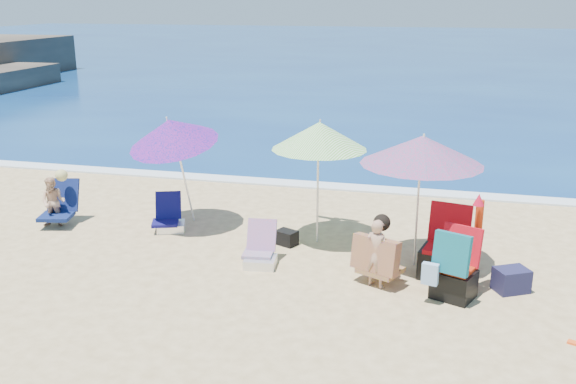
% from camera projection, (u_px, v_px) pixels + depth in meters
% --- Properties ---
extents(ground, '(120.00, 120.00, 0.00)m').
position_uv_depth(ground, '(292.00, 286.00, 9.25)').
color(ground, '#D8BC84').
rests_on(ground, ground).
extents(sea, '(120.00, 80.00, 0.12)m').
position_uv_depth(sea, '(424.00, 50.00, 51.07)').
color(sea, navy).
rests_on(sea, ground).
extents(foam, '(120.00, 0.50, 0.04)m').
position_uv_depth(foam, '(346.00, 187.00, 13.99)').
color(foam, white).
rests_on(foam, ground).
extents(umbrella_turquoise, '(2.03, 2.03, 2.09)m').
position_uv_depth(umbrella_turquoise, '(422.00, 150.00, 9.43)').
color(umbrella_turquoise, silver).
rests_on(umbrella_turquoise, ground).
extents(umbrella_striped, '(2.06, 2.06, 2.09)m').
position_uv_depth(umbrella_striped, '(319.00, 136.00, 10.44)').
color(umbrella_striped, silver).
rests_on(umbrella_striped, ground).
extents(umbrella_blue, '(1.99, 2.03, 2.14)m').
position_uv_depth(umbrella_blue, '(172.00, 132.00, 11.10)').
color(umbrella_blue, white).
rests_on(umbrella_blue, ground).
extents(furled_umbrella, '(0.19, 0.31, 1.45)m').
position_uv_depth(furled_umbrella, '(477.00, 236.00, 8.95)').
color(furled_umbrella, '#B82E0D').
rests_on(furled_umbrella, ground).
extents(chair_navy, '(0.66, 0.72, 0.65)m').
position_uv_depth(chair_navy, '(169.00, 221.00, 11.45)').
color(chair_navy, '#0F0D4B').
rests_on(chair_navy, ground).
extents(chair_rainbow, '(0.57, 0.68, 0.65)m').
position_uv_depth(chair_rainbow, '(260.00, 254.00, 9.97)').
color(chair_rainbow, '#CD484D').
rests_on(chair_rainbow, ground).
extents(camp_chair_left, '(0.78, 0.74, 1.07)m').
position_uv_depth(camp_chair_left, '(443.00, 256.00, 9.49)').
color(camp_chair_left, '#B40C13').
rests_on(camp_chair_left, ground).
extents(camp_chair_right, '(0.80, 0.83, 1.02)m').
position_uv_depth(camp_chair_right, '(453.00, 273.00, 8.79)').
color(camp_chair_right, '#A7260B').
rests_on(camp_chair_right, ground).
extents(person_center, '(0.79, 0.70, 1.02)m').
position_uv_depth(person_center, '(377.00, 253.00, 9.15)').
color(person_center, tan).
rests_on(person_center, ground).
extents(person_left, '(0.67, 0.87, 1.02)m').
position_uv_depth(person_left, '(55.00, 201.00, 11.59)').
color(person_left, tan).
rests_on(person_left, ground).
extents(bag_black_a, '(0.41, 0.36, 0.25)m').
position_uv_depth(bag_black_a, '(287.00, 238.00, 10.77)').
color(bag_black_a, black).
rests_on(bag_black_a, ground).
extents(bag_tan, '(0.32, 0.27, 0.23)m').
position_uv_depth(bag_tan, '(373.00, 257.00, 10.01)').
color(bag_tan, tan).
rests_on(bag_tan, ground).
extents(bag_navy_b, '(0.56, 0.51, 0.34)m').
position_uv_depth(bag_navy_b, '(511.00, 280.00, 9.05)').
color(bag_navy_b, '#1B1B3B').
rests_on(bag_navy_b, ground).
extents(bag_black_b, '(0.30, 0.23, 0.21)m').
position_uv_depth(bag_black_b, '(456.00, 290.00, 8.88)').
color(bag_black_b, black).
rests_on(bag_black_b, ground).
extents(orange_item, '(0.22, 0.16, 0.03)m').
position_uv_depth(orange_item, '(576.00, 344.00, 7.69)').
color(orange_item, '#FF571A').
rests_on(orange_item, ground).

